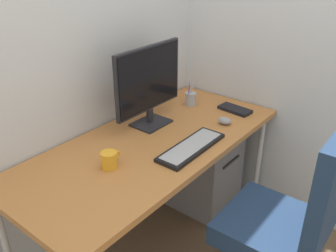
# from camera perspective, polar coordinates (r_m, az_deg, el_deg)

# --- Properties ---
(ground_plane) EXTENTS (8.00, 8.00, 0.00)m
(ground_plane) POSITION_cam_1_polar(r_m,az_deg,el_deg) (2.47, -2.15, -17.63)
(ground_plane) COLOR brown
(wall_back) EXTENTS (3.22, 0.04, 2.80)m
(wall_back) POSITION_cam_1_polar(r_m,az_deg,el_deg) (2.09, -11.58, 17.12)
(wall_back) COLOR silver
(wall_back) RESTS_ON ground_plane
(wall_side_right) EXTENTS (0.04, 2.29, 2.80)m
(wall_side_right) POSITION_cam_1_polar(r_m,az_deg,el_deg) (2.41, 15.84, 17.92)
(wall_side_right) COLOR silver
(wall_side_right) RESTS_ON ground_plane
(desk) EXTENTS (1.67, 0.74, 0.74)m
(desk) POSITION_cam_1_polar(r_m,az_deg,el_deg) (2.05, -2.47, -3.54)
(desk) COLOR #B27038
(desk) RESTS_ON ground_plane
(office_chair) EXTENTS (0.57, 0.60, 1.06)m
(office_chair) POSITION_cam_1_polar(r_m,az_deg,el_deg) (1.90, 18.56, -13.70)
(office_chair) COLOR black
(office_chair) RESTS_ON ground_plane
(filing_cabinet) EXTENTS (0.41, 0.54, 0.61)m
(filing_cabinet) POSITION_cam_1_polar(r_m,az_deg,el_deg) (2.64, 4.63, -5.96)
(filing_cabinet) COLOR slate
(filing_cabinet) RESTS_ON ground_plane
(monitor) EXTENTS (0.53, 0.18, 0.48)m
(monitor) POSITION_cam_1_polar(r_m,az_deg,el_deg) (2.13, -3.00, 6.87)
(monitor) COLOR black
(monitor) RESTS_ON desk
(keyboard) EXTENTS (0.45, 0.15, 0.02)m
(keyboard) POSITION_cam_1_polar(r_m,az_deg,el_deg) (1.95, 3.70, -3.34)
(keyboard) COLOR black
(keyboard) RESTS_ON desk
(mouse) EXTENTS (0.07, 0.09, 0.04)m
(mouse) POSITION_cam_1_polar(r_m,az_deg,el_deg) (2.24, 8.92, 0.82)
(mouse) COLOR gray
(mouse) RESTS_ON desk
(pen_holder) EXTENTS (0.08, 0.08, 0.18)m
(pen_holder) POSITION_cam_1_polar(r_m,az_deg,el_deg) (2.48, 3.58, 4.32)
(pen_holder) COLOR #9EA0A5
(pen_holder) RESTS_ON desk
(notebook) EXTENTS (0.12, 0.22, 0.02)m
(notebook) POSITION_cam_1_polar(r_m,az_deg,el_deg) (2.43, 10.50, 2.58)
(notebook) COLOR black
(notebook) RESTS_ON desk
(coffee_mug) EXTENTS (0.12, 0.08, 0.08)m
(coffee_mug) POSITION_cam_1_polar(r_m,az_deg,el_deg) (1.80, -9.21, -5.28)
(coffee_mug) COLOR orange
(coffee_mug) RESTS_ON desk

